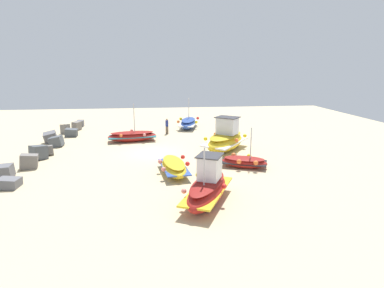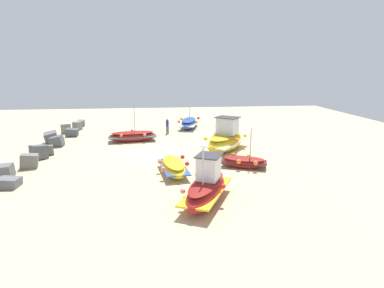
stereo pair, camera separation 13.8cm
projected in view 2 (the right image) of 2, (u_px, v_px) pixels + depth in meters
name	position (u px, v px, depth m)	size (l,w,h in m)	color
ground_plane	(154.00, 153.00, 26.48)	(59.75, 59.75, 0.00)	#C6B289
fishing_boat_0	(133.00, 136.00, 30.48)	(2.43, 4.87, 3.72)	maroon
fishing_boat_1	(173.00, 167.00, 21.26)	(4.33, 2.15, 0.97)	gold
fishing_boat_2	(207.00, 188.00, 16.60)	(5.04, 3.59, 3.25)	maroon
fishing_boat_3	(226.00, 139.00, 27.12)	(5.73, 5.07, 2.94)	gold
fishing_boat_4	(189.00, 123.00, 37.01)	(5.11, 2.88, 3.54)	#2D4C9E
fishing_boat_5	(244.00, 162.00, 22.54)	(2.45, 3.57, 3.02)	maroon
person_walking	(167.00, 125.00, 33.62)	(0.32, 0.32, 1.72)	brown
breakwater_rocks	(42.00, 151.00, 25.35)	(27.06, 3.09, 1.41)	slate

